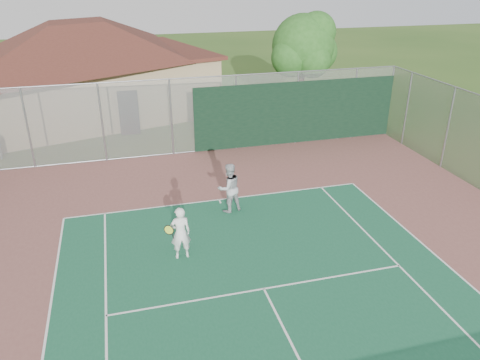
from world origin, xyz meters
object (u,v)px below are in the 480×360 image
(clubhouse, at_px, (82,60))
(player_white_front, at_px, (180,233))
(tree, at_px, (305,48))
(player_grey_back, at_px, (229,188))

(clubhouse, height_order, player_white_front, clubhouse)
(clubhouse, height_order, tree, clubhouse)
(player_white_front, relative_size, player_grey_back, 0.93)
(clubhouse, bearing_deg, tree, -30.04)
(player_grey_back, bearing_deg, tree, -139.05)
(clubhouse, distance_m, player_white_front, 16.73)
(player_white_front, bearing_deg, player_grey_back, -131.84)
(clubhouse, bearing_deg, player_grey_back, -85.77)
(tree, bearing_deg, player_white_front, -124.54)
(tree, xyz_separation_m, player_white_front, (-9.13, -13.27, -2.95))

